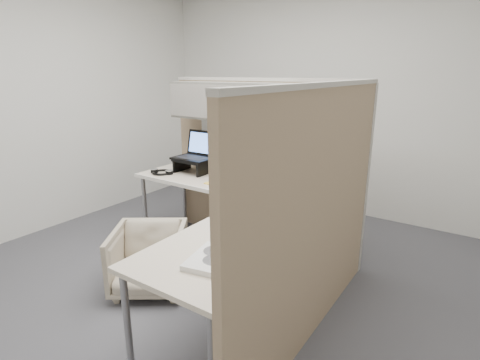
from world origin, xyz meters
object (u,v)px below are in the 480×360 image
Objects in this scene: desk at (234,204)px; monitor_left at (272,152)px; office_chair at (149,256)px; keyboard at (269,192)px.

monitor_left is (0.01, 0.57, 0.32)m from desk.
monitor_left is at bearing 28.32° from office_chair.
keyboard reaches higher than desk.
keyboard reaches higher than office_chair.
desk is at bearing 6.81° from office_chair.
desk is 0.79m from office_chair.
monitor_left is (0.52, 1.02, 0.72)m from office_chair.
monitor_left reaches higher than office_chair.
office_chair is at bearing -144.34° from keyboard.
monitor_left reaches higher than keyboard.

